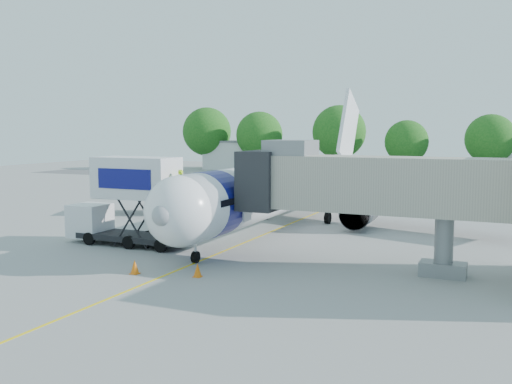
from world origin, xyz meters
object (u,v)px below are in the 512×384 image
at_px(ground_tug, 117,284).
at_px(aircraft, 287,186).
at_px(jet_bridge, 354,185).
at_px(catering_hiloader, 128,201).

bearing_deg(ground_tug, aircraft, 107.45).
relative_size(jet_bridge, ground_tug, 3.88).
relative_size(aircraft, ground_tug, 10.53).
distance_m(aircraft, jet_bridge, 13.77).
bearing_deg(catering_hiloader, ground_tug, -55.38).
bearing_deg(catering_hiloader, aircraft, 60.60).
height_order(aircraft, ground_tug, aircraft).
height_order(jet_bridge, catering_hiloader, jet_bridge).
bearing_deg(catering_hiloader, jet_bridge, 0.01).
bearing_deg(ground_tug, jet_bridge, 68.31).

